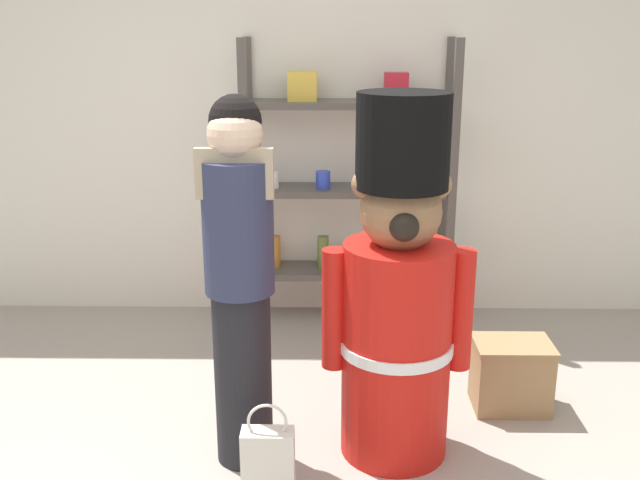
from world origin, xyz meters
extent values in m
cube|color=silver|center=(0.00, 2.20, 1.30)|extent=(6.40, 0.12, 2.60)
cube|color=#4C4742|center=(-0.31, 1.83, 0.89)|extent=(0.05, 0.05, 1.78)
cube|color=#4C4742|center=(0.94, 1.83, 0.89)|extent=(0.05, 0.05, 1.78)
cube|color=#4C4742|center=(-0.31, 2.13, 0.89)|extent=(0.05, 0.05, 1.78)
cube|color=#4C4742|center=(0.94, 2.13, 0.89)|extent=(0.05, 0.05, 1.78)
cube|color=#4C4742|center=(0.32, 1.98, 0.32)|extent=(1.25, 0.30, 0.04)
cube|color=#4C4742|center=(0.32, 1.98, 0.86)|extent=(1.25, 0.30, 0.04)
cube|color=#4C4742|center=(0.32, 1.98, 1.39)|extent=(1.25, 0.30, 0.04)
cylinder|color=white|center=(-0.15, 1.96, 0.92)|extent=(0.08, 0.08, 0.10)
cylinder|color=blue|center=(0.16, 1.95, 0.93)|extent=(0.09, 0.09, 0.11)
cylinder|color=black|center=(0.47, 1.94, 0.93)|extent=(0.09, 0.09, 0.10)
cylinder|color=red|center=(0.79, 2.01, 0.92)|extent=(0.07, 0.07, 0.09)
cylinder|color=#B27226|center=(-0.15, 2.00, 0.44)|extent=(0.08, 0.08, 0.21)
cylinder|color=#596B33|center=(0.16, 1.97, 0.45)|extent=(0.07, 0.07, 0.21)
cylinder|color=silver|center=(0.47, 1.97, 0.45)|extent=(0.06, 0.06, 0.22)
cylinder|color=navy|center=(0.79, 1.95, 0.43)|extent=(0.07, 0.07, 0.18)
cube|color=gold|center=(0.04, 1.98, 1.50)|extent=(0.18, 0.14, 0.17)
cube|color=#B21E2D|center=(0.60, 1.98, 1.49)|extent=(0.14, 0.11, 0.17)
cylinder|color=red|center=(0.50, 0.45, 0.49)|extent=(0.47, 0.47, 0.97)
cylinder|color=white|center=(0.50, 0.45, 0.52)|extent=(0.49, 0.49, 0.05)
sphere|color=#916947|center=(0.50, 0.45, 1.12)|extent=(0.34, 0.34, 0.34)
sphere|color=#916947|center=(0.35, 0.45, 1.23)|extent=(0.12, 0.12, 0.12)
sphere|color=#916947|center=(0.64, 0.45, 1.23)|extent=(0.12, 0.12, 0.12)
cylinder|color=black|center=(0.50, 0.45, 1.40)|extent=(0.38, 0.38, 0.39)
cylinder|color=red|center=(0.23, 0.45, 0.68)|extent=(0.11, 0.11, 0.53)
cylinder|color=red|center=(0.77, 0.45, 0.68)|extent=(0.11, 0.11, 0.53)
sphere|color=black|center=(0.50, 0.29, 1.09)|extent=(0.12, 0.12, 0.12)
cylinder|color=black|center=(-0.17, 0.38, 0.39)|extent=(0.25, 0.25, 0.79)
cylinder|color=#2D3351|center=(-0.17, 0.38, 1.06)|extent=(0.29, 0.29, 0.55)
sphere|color=beige|center=(-0.17, 0.38, 1.44)|extent=(0.22, 0.22, 0.22)
cube|color=tan|center=(-0.17, 0.32, 1.30)|extent=(0.31, 0.04, 0.20)
sphere|color=black|center=(-0.17, 0.40, 1.49)|extent=(0.21, 0.21, 0.21)
cube|color=silver|center=(-0.04, 0.06, 0.16)|extent=(0.21, 0.10, 0.32)
torus|color=silver|center=(-0.04, 0.06, 0.36)|extent=(0.16, 0.01, 0.16)
cube|color=#9E7A51|center=(1.11, 0.83, 0.17)|extent=(0.37, 0.27, 0.33)
cube|color=#9E7A51|center=(1.11, 0.83, 0.34)|extent=(0.38, 0.28, 0.02)
camera|label=1|loc=(0.20, -2.41, 1.85)|focal=40.17mm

